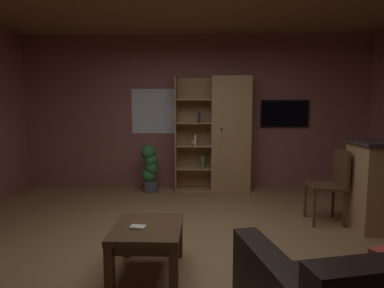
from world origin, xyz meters
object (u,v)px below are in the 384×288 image
(coffee_table, at_px, (147,235))
(dining_chair, at_px, (332,181))
(bookshelf_cabinet, at_px, (225,135))
(table_book_0, at_px, (138,227))
(wall_mounted_tv, at_px, (284,114))
(potted_floor_plant, at_px, (150,167))

(coffee_table, xyz_separation_m, dining_chair, (2.10, 1.28, 0.20))
(bookshelf_cabinet, bearing_deg, table_book_0, -108.38)
(dining_chair, xyz_separation_m, wall_mounted_tv, (-0.14, 1.78, 0.81))
(dining_chair, bearing_deg, wall_mounted_tv, 94.55)
(bookshelf_cabinet, distance_m, table_book_0, 3.11)
(potted_floor_plant, bearing_deg, table_book_0, -83.01)
(table_book_0, height_order, potted_floor_plant, potted_floor_plant)
(dining_chair, relative_size, potted_floor_plant, 1.12)
(bookshelf_cabinet, distance_m, potted_floor_plant, 1.42)
(bookshelf_cabinet, bearing_deg, wall_mounted_tv, 11.21)
(dining_chair, relative_size, wall_mounted_tv, 1.09)
(bookshelf_cabinet, distance_m, coffee_table, 3.06)
(coffee_table, bearing_deg, bookshelf_cabinet, 72.57)
(potted_floor_plant, bearing_deg, coffee_table, -81.40)
(potted_floor_plant, xyz_separation_m, wall_mounted_tv, (2.36, 0.36, 0.92))
(bookshelf_cabinet, xyz_separation_m, wall_mounted_tv, (1.06, 0.21, 0.37))
(coffee_table, bearing_deg, table_book_0, -141.96)
(table_book_0, distance_m, wall_mounted_tv, 3.83)
(coffee_table, xyz_separation_m, wall_mounted_tv, (1.96, 3.06, 1.01))
(bookshelf_cabinet, xyz_separation_m, coffee_table, (-0.90, -2.85, -0.64))
(coffee_table, bearing_deg, dining_chair, 31.38)
(table_book_0, distance_m, potted_floor_plant, 2.77)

